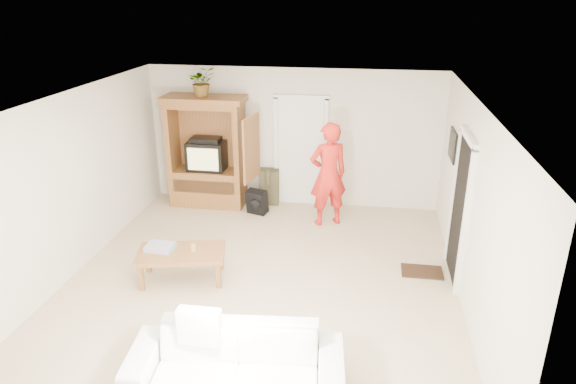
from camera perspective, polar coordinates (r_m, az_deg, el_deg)
name	(u,v)px	position (r m, az deg, el deg)	size (l,w,h in m)	color
floor	(262,280)	(7.50, -2.96, -9.75)	(6.00, 6.00, 0.00)	tan
ceiling	(258,100)	(6.54, -3.40, 10.12)	(6.00, 6.00, 0.00)	white
wall_back	(293,138)	(9.72, 0.58, 6.05)	(5.50, 5.50, 0.00)	silver
wall_front	(182,333)	(4.39, -11.71, -15.11)	(5.50, 5.50, 0.00)	silver
wall_left	(71,185)	(7.94, -22.94, 0.72)	(6.00, 6.00, 0.00)	silver
wall_right	(472,209)	(6.91, 19.75, -1.83)	(6.00, 6.00, 0.00)	silver
armoire	(208,159)	(9.87, -8.84, 3.66)	(1.82, 1.14, 2.10)	#9B5F30
door_back	(301,153)	(9.75, 1.42, 4.38)	(0.85, 0.05, 2.04)	white
doorway_right	(460,211)	(7.55, 18.57, -2.00)	(0.05, 0.90, 2.04)	black
framed_picture	(453,145)	(8.58, 17.83, 4.99)	(0.03, 0.60, 0.48)	black
doormat	(422,271)	(7.93, 14.66, -8.54)	(0.60, 0.40, 0.02)	#382316
plant	(202,82)	(9.51, -9.54, 11.99)	(0.48, 0.41, 0.53)	#4C7238
man	(328,174)	(8.89, 4.49, 1.95)	(0.67, 0.44, 1.85)	red
sofa	(236,364)	(5.57, -5.80, -18.46)	(2.20, 0.86, 0.64)	white
coffee_table	(181,255)	(7.47, -11.77, -6.87)	(1.33, 0.91, 0.45)	olive
towel	(160,247)	(7.54, -14.04, -5.97)	(0.38, 0.28, 0.08)	#F752AC
candle	(193,247)	(7.41, -10.48, -6.06)	(0.08, 0.08, 0.10)	tan
backpack_black	(257,202)	(9.53, -3.47, -1.16)	(0.36, 0.21, 0.45)	black
backpack_olive	(269,186)	(9.94, -2.09, 0.62)	(0.37, 0.27, 0.69)	#47442B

